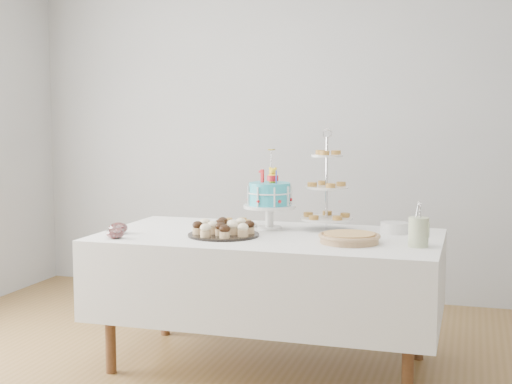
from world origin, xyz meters
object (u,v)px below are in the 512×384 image
(birthday_cake, at_px, (270,208))
(plate_stack, at_px, (394,228))
(pastry_plate, at_px, (236,223))
(jam_bowl_a, at_px, (115,233))
(table, at_px, (269,274))
(tiered_stand, at_px, (327,188))
(pie, at_px, (349,237))
(jam_bowl_b, at_px, (118,228))
(utensil_pitcher, at_px, (419,231))
(cupcake_tray, at_px, (224,228))

(birthday_cake, relative_size, plate_stack, 2.97)
(pastry_plate, height_order, jam_bowl_a, jam_bowl_a)
(table, relative_size, tiered_stand, 3.21)
(birthday_cake, bearing_deg, pastry_plate, 178.28)
(pie, height_order, pastry_plate, pie)
(birthday_cake, height_order, jam_bowl_b, birthday_cake)
(pastry_plate, relative_size, utensil_pitcher, 1.11)
(cupcake_tray, distance_m, pie, 0.71)
(table, distance_m, jam_bowl_b, 0.90)
(pie, bearing_deg, birthday_cake, 149.06)
(pie, height_order, jam_bowl_a, jam_bowl_a)
(pie, bearing_deg, cupcake_tray, 179.17)
(jam_bowl_a, bearing_deg, utensil_pitcher, 8.21)
(utensil_pitcher, bearing_deg, table, -172.27)
(pie, bearing_deg, jam_bowl_a, -169.23)
(cupcake_tray, height_order, plate_stack, cupcake_tray)
(cupcake_tray, bearing_deg, birthday_cake, 59.66)
(pie, xyz_separation_m, utensil_pitcher, (0.36, -0.01, 0.05))
(tiered_stand, distance_m, utensil_pitcher, 0.72)
(table, bearing_deg, utensil_pitcher, -9.50)
(pie, bearing_deg, utensil_pitcher, -0.93)
(utensil_pitcher, bearing_deg, pastry_plate, 177.62)
(tiered_stand, bearing_deg, plate_stack, -1.78)
(table, distance_m, utensil_pitcher, 0.91)
(jam_bowl_b, bearing_deg, utensil_pitcher, 2.59)
(jam_bowl_a, xyz_separation_m, jam_bowl_b, (-0.07, 0.16, 0.00))
(tiered_stand, relative_size, jam_bowl_b, 5.47)
(cupcake_tray, distance_m, tiered_stand, 0.67)
(pie, xyz_separation_m, tiered_stand, (-0.21, 0.40, 0.22))
(cupcake_tray, bearing_deg, utensil_pitcher, -0.86)
(cupcake_tray, height_order, pie, cupcake_tray)
(jam_bowl_a, bearing_deg, pie, 10.77)
(pie, bearing_deg, jam_bowl_b, -176.46)
(table, distance_m, pie, 0.56)
(plate_stack, bearing_deg, pie, -116.35)
(table, height_order, birthday_cake, birthday_cake)
(birthday_cake, relative_size, cupcake_tray, 1.19)
(birthday_cake, distance_m, tiered_stand, 0.36)
(pastry_plate, bearing_deg, jam_bowl_a, -127.41)
(utensil_pitcher, bearing_deg, jam_bowl_a, -154.55)
(cupcake_tray, relative_size, pastry_plate, 1.55)
(tiered_stand, height_order, plate_stack, tiered_stand)
(cupcake_tray, distance_m, utensil_pitcher, 1.07)
(tiered_stand, bearing_deg, pastry_plate, -179.18)
(cupcake_tray, bearing_deg, plate_stack, 22.84)
(table, xyz_separation_m, tiered_stand, (0.28, 0.27, 0.48))
(pastry_plate, height_order, utensil_pitcher, utensil_pitcher)
(cupcake_tray, xyz_separation_m, pastry_plate, (-0.06, 0.39, -0.03))
(birthday_cake, distance_m, plate_stack, 0.74)
(table, relative_size, pie, 5.83)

